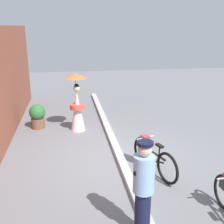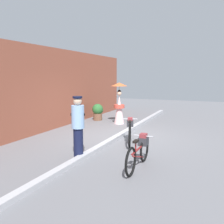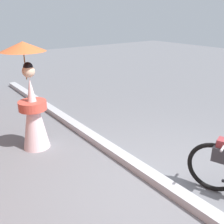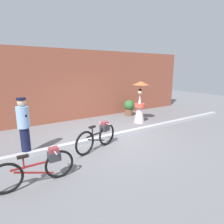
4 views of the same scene
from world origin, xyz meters
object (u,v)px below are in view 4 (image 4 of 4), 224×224
(bicycle_far_side, at_px, (98,136))
(potted_plant_by_door, at_px, (129,107))
(bicycle_near_officer, at_px, (39,167))
(person_officer, at_px, (24,125))
(person_with_parasol, at_px, (140,103))

(bicycle_far_side, bearing_deg, potted_plant_by_door, 39.93)
(bicycle_near_officer, distance_m, potted_plant_by_door, 6.71)
(bicycle_near_officer, distance_m, bicycle_far_side, 2.17)
(potted_plant_by_door, bearing_deg, person_officer, -158.49)
(bicycle_near_officer, relative_size, bicycle_far_side, 1.07)
(bicycle_near_officer, distance_m, person_with_parasol, 5.68)
(bicycle_far_side, bearing_deg, person_officer, 158.28)
(potted_plant_by_door, bearing_deg, person_with_parasol, -108.06)
(person_with_parasol, bearing_deg, bicycle_near_officer, -153.19)
(person_with_parasol, relative_size, potted_plant_by_door, 2.31)
(bicycle_near_officer, xyz_separation_m, person_officer, (-0.01, 1.72, 0.49))
(bicycle_near_officer, xyz_separation_m, potted_plant_by_door, (5.48, 3.88, 0.04))
(person_officer, distance_m, person_with_parasol, 5.12)
(person_officer, xyz_separation_m, potted_plant_by_door, (5.48, 2.16, -0.45))
(bicycle_near_officer, height_order, person_with_parasol, person_with_parasol)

